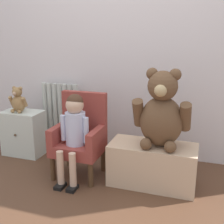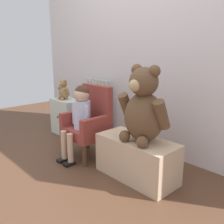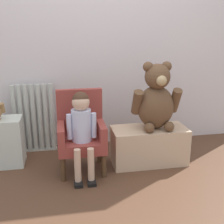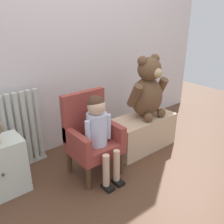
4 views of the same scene
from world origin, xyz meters
name	(u,v)px [view 2 (image 2 of 4)]	position (x,y,z in m)	size (l,w,h in m)	color
ground_plane	(56,180)	(0.00, 0.00, 0.00)	(6.00, 6.00, 0.00)	#523423
back_wall	(146,38)	(0.00, 1.14, 1.20)	(3.80, 0.05, 2.40)	silver
radiator	(97,108)	(-0.66, 1.01, 0.36)	(0.43, 0.05, 0.72)	beige
small_dresser	(67,117)	(-0.95, 0.74, 0.23)	(0.41, 0.28, 0.46)	silver
child_armchair	(89,122)	(-0.21, 0.53, 0.36)	(0.41, 0.36, 0.73)	brown
child_figure	(80,112)	(-0.21, 0.42, 0.49)	(0.25, 0.35, 0.75)	silver
low_bench	(137,158)	(0.43, 0.54, 0.17)	(0.71, 0.33, 0.35)	#CDAB88
large_teddy_bear	(143,109)	(0.49, 0.54, 0.62)	(0.45, 0.32, 0.62)	brown
small_teddy_bear	(64,90)	(-0.97, 0.72, 0.57)	(0.19, 0.13, 0.26)	#987346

